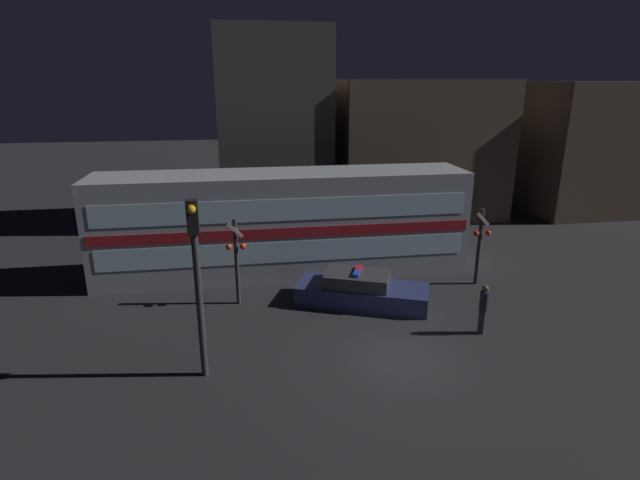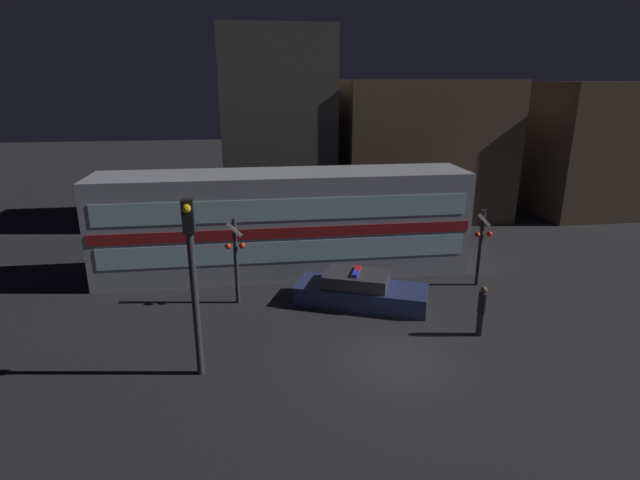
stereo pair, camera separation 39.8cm
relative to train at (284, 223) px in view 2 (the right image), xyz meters
name	(u,v)px [view 2 (the right image)]	position (x,y,z in m)	size (l,w,h in m)	color
ground_plane	(397,360)	(2.79, -7.77, -2.17)	(120.00, 120.00, 0.00)	black
train	(284,223)	(0.00, 0.00, 0.00)	(15.48, 2.94, 4.34)	#999EA5
police_car	(360,291)	(2.53, -3.76, -1.67)	(5.11, 3.42, 1.33)	navy
pedestrian	(482,310)	(5.90, -6.65, -1.30)	(0.29, 0.29, 1.70)	#2D2833
crossing_signal_near	(481,245)	(7.63, -2.69, -0.43)	(0.73, 0.34, 3.15)	#2D2D33
crossing_signal_far	(236,258)	(-1.98, -3.06, -0.37)	(0.73, 0.34, 3.26)	#2D2D33
traffic_light_corner	(193,273)	(-2.94, -7.70, 0.89)	(0.30, 0.46, 5.08)	#2D2D33
building_left	(278,128)	(0.30, 8.62, 3.18)	(6.08, 5.60, 10.71)	#47423D
building_center	(423,150)	(8.87, 8.28, 1.83)	(9.68, 5.43, 8.01)	brown
building_right	(602,149)	(20.05, 7.64, 1.78)	(7.94, 5.57, 7.90)	brown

